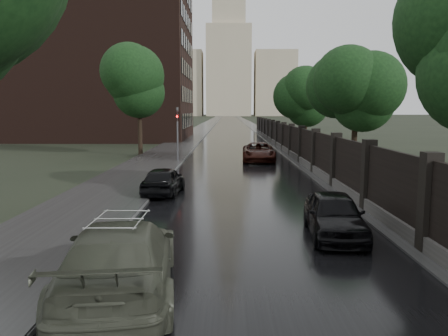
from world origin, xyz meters
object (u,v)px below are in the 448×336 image
traffic_light (178,130)px  volga_sedan (120,259)px  car_right_near (334,215)px  car_right_far (259,152)px  tree_left_far (139,92)px  hatchback_left (164,180)px  tree_right_c (306,99)px  tree_right_b (356,92)px

traffic_light → volga_sedan: (1.41, -22.78, -1.61)m
car_right_near → car_right_far: size_ratio=0.77×
traffic_light → car_right_far: (5.90, 0.98, -1.69)m
tree_left_far → car_right_near: (10.49, -23.49, -4.57)m
hatchback_left → car_right_far: car_right_far is taller
tree_right_c → traffic_light: size_ratio=1.75×
hatchback_left → car_right_far: bearing=-108.3°
car_right_near → traffic_light: bearing=114.2°
tree_right_c → traffic_light: (-11.80, -15.01, -2.55)m
tree_right_b → hatchback_left: (-11.10, -8.86, -4.31)m
tree_right_c → car_right_far: bearing=-112.8°
hatchback_left → traffic_light: bearing=-82.9°
tree_right_b → car_right_near: size_ratio=1.78×
tree_right_b → volga_sedan: size_ratio=1.30×
car_right_near → car_right_far: (-0.89, 19.46, 0.04)m
volga_sedan → car_right_far: bearing=-107.9°
volga_sedan → car_right_near: 6.89m
tree_left_far → volga_sedan: bearing=-79.6°
tree_left_far → volga_sedan: (5.11, -27.78, -4.46)m
traffic_light → car_right_far: size_ratio=0.79×
tree_right_c → car_right_far: (-5.90, -14.03, -4.24)m
traffic_light → volga_sedan: traffic_light is taller
tree_left_far → hatchback_left: size_ratio=1.97×
tree_right_c → volga_sedan: bearing=-105.4°
traffic_light → car_right_far: traffic_light is taller
tree_right_b → tree_right_c: bearing=90.0°
tree_right_b → car_right_far: 8.28m
tree_left_far → car_right_far: 11.36m
tree_left_far → traffic_light: tree_left_far is taller
traffic_light → hatchback_left: size_ratio=1.07×
tree_right_c → hatchback_left: (-11.10, -26.86, -4.31)m
tree_right_b → car_right_far: tree_right_b is taller
tree_left_far → traffic_light: 6.84m
tree_right_c → traffic_light: bearing=-128.2°
tree_left_far → tree_right_c: 18.45m
traffic_light → tree_right_b: bearing=-14.2°
hatchback_left → car_right_near: car_right_near is taller
tree_left_far → car_right_far: tree_left_far is taller
traffic_light → tree_right_c: bearing=51.8°
tree_right_c → volga_sedan: (-10.39, -37.78, -4.17)m
tree_right_b → hatchback_left: size_ratio=1.87×
hatchback_left → volga_sedan: bearing=97.5°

